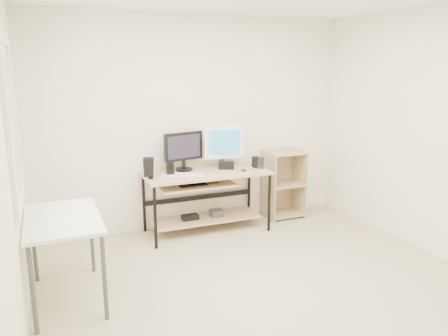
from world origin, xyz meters
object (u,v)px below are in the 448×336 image
object	(u,v)px
side_table	(63,226)
white_imac	(224,143)
audio_controller	(170,168)
desk	(204,189)
shelf_unit	(282,183)
black_monitor	(184,149)

from	to	relation	value
side_table	white_imac	distance (m)	2.34
side_table	audio_controller	distance (m)	1.63
desk	white_imac	world-z (taller)	white_imac
side_table	audio_controller	xyz separation A→B (m)	(1.23, 1.06, 0.17)
shelf_unit	white_imac	world-z (taller)	white_imac
desk	white_imac	xyz separation A→B (m)	(0.31, 0.15, 0.52)
desk	side_table	world-z (taller)	same
shelf_unit	audio_controller	bearing A→B (deg)	-174.15
side_table	audio_controller	bearing A→B (deg)	40.66
shelf_unit	audio_controller	distance (m)	1.65
white_imac	shelf_unit	bearing A→B (deg)	7.23
desk	shelf_unit	distance (m)	1.19
shelf_unit	white_imac	size ratio (longest dim) A/B	1.67
side_table	shelf_unit	size ratio (longest dim) A/B	1.11
desk	black_monitor	world-z (taller)	black_monitor
side_table	shelf_unit	world-z (taller)	shelf_unit
shelf_unit	audio_controller	xyz separation A→B (m)	(-1.60, -0.16, 0.38)
side_table	audio_controller	size ratio (longest dim) A/B	5.78
desk	side_table	bearing A→B (deg)	-147.35
desk	black_monitor	xyz separation A→B (m)	(-0.20, 0.19, 0.48)
side_table	black_monitor	distance (m)	1.95
side_table	white_imac	size ratio (longest dim) A/B	1.86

